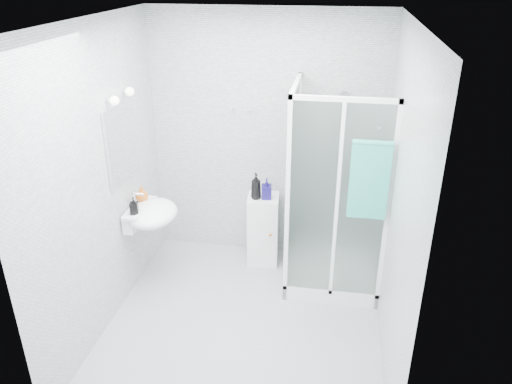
% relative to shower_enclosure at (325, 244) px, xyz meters
% --- Properties ---
extents(room, '(2.40, 2.60, 2.60)m').
position_rel_shower_enclosure_xyz_m(room, '(-0.67, -0.77, 0.85)').
color(room, silver).
rests_on(room, ground).
extents(shower_enclosure, '(0.90, 0.95, 2.00)m').
position_rel_shower_enclosure_xyz_m(shower_enclosure, '(0.00, 0.00, 0.00)').
color(shower_enclosure, white).
rests_on(shower_enclosure, ground).
extents(wall_basin, '(0.46, 0.56, 0.35)m').
position_rel_shower_enclosure_xyz_m(wall_basin, '(-1.66, -0.32, 0.35)').
color(wall_basin, white).
rests_on(wall_basin, ground).
extents(mirror, '(0.02, 0.60, 0.70)m').
position_rel_shower_enclosure_xyz_m(mirror, '(-1.85, -0.32, 1.05)').
color(mirror, white).
rests_on(mirror, room).
extents(vanity_lights, '(0.10, 0.40, 0.08)m').
position_rel_shower_enclosure_xyz_m(vanity_lights, '(-1.80, -0.32, 1.47)').
color(vanity_lights, silver).
rests_on(vanity_lights, room).
extents(wall_hooks, '(0.23, 0.06, 0.03)m').
position_rel_shower_enclosure_xyz_m(wall_hooks, '(-0.92, 0.49, 1.17)').
color(wall_hooks, silver).
rests_on(wall_hooks, room).
extents(storage_cabinet, '(0.34, 0.36, 0.77)m').
position_rel_shower_enclosure_xyz_m(storage_cabinet, '(-0.66, 0.29, -0.06)').
color(storage_cabinet, white).
rests_on(storage_cabinet, ground).
extents(hand_towel, '(0.33, 0.05, 0.69)m').
position_rel_shower_enclosure_xyz_m(hand_towel, '(0.33, -0.40, 0.89)').
color(hand_towel, teal).
rests_on(hand_towel, shower_enclosure).
extents(shampoo_bottle_a, '(0.14, 0.14, 0.27)m').
position_rel_shower_enclosure_xyz_m(shampoo_bottle_a, '(-0.73, 0.24, 0.46)').
color(shampoo_bottle_a, black).
rests_on(shampoo_bottle_a, storage_cabinet).
extents(shampoo_bottle_b, '(0.11, 0.11, 0.22)m').
position_rel_shower_enclosure_xyz_m(shampoo_bottle_b, '(-0.63, 0.26, 0.43)').
color(shampoo_bottle_b, '#160E57').
rests_on(shampoo_bottle_b, storage_cabinet).
extents(soap_dispenser_orange, '(0.12, 0.12, 0.15)m').
position_rel_shower_enclosure_xyz_m(soap_dispenser_orange, '(-1.77, -0.20, 0.49)').
color(soap_dispenser_orange, '#BF5916').
rests_on(soap_dispenser_orange, wall_basin).
extents(soap_dispenser_black, '(0.09, 0.09, 0.16)m').
position_rel_shower_enclosure_xyz_m(soap_dispenser_black, '(-1.74, -0.46, 0.50)').
color(soap_dispenser_black, black).
rests_on(soap_dispenser_black, wall_basin).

